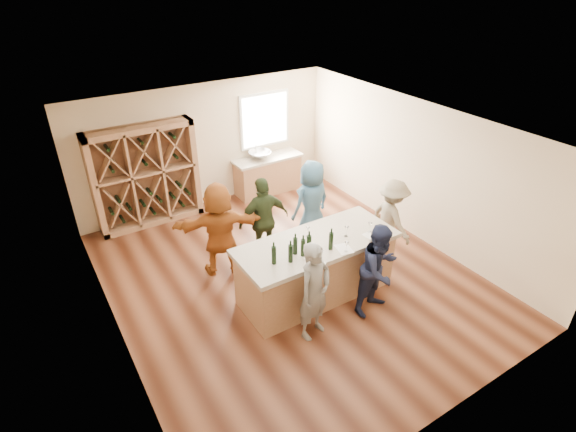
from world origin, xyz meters
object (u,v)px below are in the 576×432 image
sink (260,155)px  tasting_counter_base (316,270)px  wine_bottle_b (291,253)px  wine_bottle_f (331,241)px  wine_bottle_e (309,244)px  person_far_mid (264,220)px  wine_bottle_c (295,246)px  person_far_right (312,202)px  person_near_right (379,269)px  wine_bottle_a (274,255)px  wine_bottle_d (303,248)px  wine_rack (146,176)px  person_server (391,219)px  person_far_left (220,229)px  person_near_left (314,291)px

sink → tasting_counter_base: 4.02m
wine_bottle_b → wine_bottle_f: (0.72, -0.06, 0.00)m
wine_bottle_e → person_far_mid: person_far_mid is taller
wine_bottle_c → person_far_right: person_far_right is taller
person_near_right → person_far_mid: (-0.83, 2.25, 0.05)m
wine_bottle_a → person_far_right: size_ratio=0.17×
wine_bottle_c → person_far_right: bearing=48.0°
wine_bottle_d → wine_bottle_a: bearing=172.6°
sink → wine_bottle_e: size_ratio=1.73×
wine_rack → person_far_right: bearing=-43.8°
person_far_mid → person_far_right: 1.13m
wine_bottle_f → wine_bottle_c: bearing=160.6°
wine_bottle_e → person_near_right: 1.21m
tasting_counter_base → wine_bottle_c: size_ratio=9.05×
wine_bottle_b → person_far_mid: (0.46, 1.65, -0.38)m
wine_bottle_d → person_server: size_ratio=0.18×
wine_rack → person_far_left: size_ratio=1.23×
person_server → person_far_left: (-2.97, 1.25, 0.10)m
wine_rack → person_far_right: (2.55, -2.45, -0.23)m
wine_rack → person_far_right: 3.54m
wine_bottle_c → wine_bottle_f: size_ratio=0.96×
wine_bottle_e → person_far_right: person_far_right is taller
wine_bottle_c → wine_bottle_e: 0.22m
wine_bottle_e → wine_bottle_f: (0.35, -0.10, -0.01)m
wine_bottle_c → person_near_left: person_near_left is taller
tasting_counter_base → wine_bottle_f: size_ratio=8.67×
person_server → wine_bottle_a: bearing=103.6°
person_far_left → sink: bearing=-113.5°
person_far_right → person_far_left: bearing=-6.0°
person_far_mid → wine_bottle_c: bearing=83.7°
wine_bottle_c → person_far_left: 1.71m
person_far_right → person_far_left: person_far_left is taller
person_server → person_far_mid: person_far_mid is taller
person_far_mid → person_near_right: bearing=114.7°
wine_bottle_c → wine_bottle_d: (0.07, -0.11, 0.00)m
person_far_mid → wine_bottle_b: bearing=78.8°
person_far_mid → wine_rack: bearing=-55.9°
sink → person_far_mid: size_ratio=0.32×
person_far_right → wine_bottle_e: bearing=47.9°
tasting_counter_base → person_near_right: 1.09m
tasting_counter_base → person_far_right: 1.77m
person_far_mid → wine_bottle_f: 1.77m
wine_bottle_a → sink: bearing=63.7°
wine_rack → person_near_left: 4.80m
wine_bottle_a → wine_bottle_f: 0.97m
wine_bottle_c → person_near_right: bearing=-33.4°
sink → person_near_right: 4.72m
sink → tasting_counter_base: size_ratio=0.21×
wine_rack → wine_bottle_b: (0.96, -4.16, 0.13)m
wine_bottle_d → person_far_left: bearing=111.1°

